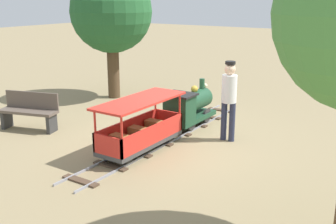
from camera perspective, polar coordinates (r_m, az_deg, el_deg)
ground_plane at (r=8.39m, az=-0.49°, el=-3.82°), size 60.00×60.00×0.00m
track at (r=8.47m, az=-0.09°, el=-3.51°), size 0.69×5.70×0.04m
locomotive at (r=9.03m, az=2.94°, el=0.82°), size 0.65×1.45×0.97m
passenger_car at (r=7.64m, az=-3.83°, el=-2.49°), size 0.75×2.00×0.97m
conductor_person at (r=8.15m, az=8.54°, el=2.42°), size 0.30×0.30×1.62m
park_bench at (r=9.39m, az=-18.83°, el=0.12°), size 1.36×0.76×0.82m
oak_tree_near at (r=11.63m, az=-7.94°, el=13.62°), size 2.26×2.26×3.55m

